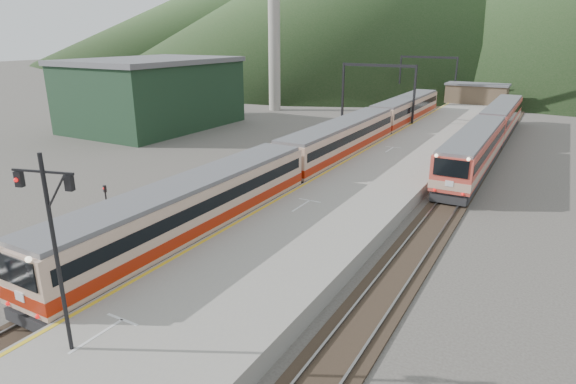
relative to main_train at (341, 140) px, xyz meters
The scene contains 16 objects.
track_main 3.52m from the main_train, 90.00° to the left, with size 2.60×200.00×0.23m.
track_far 6.12m from the main_train, 150.12° to the left, with size 2.60×200.00×0.23m.
track_second 12.03m from the main_train, 14.03° to the left, with size 2.60×200.00×0.23m.
platform 5.89m from the main_train, ahead, with size 8.00×100.00×1.00m, color gray.
gantry_near 18.43m from the main_train, 99.06° to the left, with size 9.55×0.25×8.00m.
gantry_far 43.11m from the main_train, 93.80° to the left, with size 9.55×0.25×8.00m.
warehouse 28.51m from the main_train, behind, with size 14.50×20.50×8.60m.
smokestack 35.62m from the main_train, 131.49° to the left, with size 1.80×1.80×30.00m, color #9E998E.
station_shed 41.26m from the main_train, 82.20° to the left, with size 9.40×4.40×3.10m.
hill_d 237.07m from the main_train, 120.60° to the left, with size 200.00×200.00×55.00m, color #274B20.
main_train is the anchor object (origin of this frame).
second_train 16.12m from the main_train, 44.47° to the left, with size 2.83×38.55×3.45m.
signal_mast 32.43m from the main_train, 83.53° to the right, with size 2.13×0.74×7.03m.
short_signal_b 10.78m from the main_train, 103.08° to the right, with size 0.26×0.23×2.27m.
short_signal_c 22.26m from the main_train, 109.22° to the right, with size 0.26×0.23×2.27m.
worker 29.50m from the main_train, 98.42° to the right, with size 0.63×0.41×1.72m, color #1F1F2B.
Camera 1 is at (17.23, -3.67, 11.47)m, focal length 30.00 mm.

